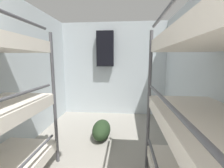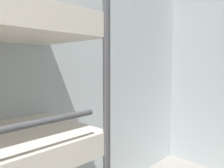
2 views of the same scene
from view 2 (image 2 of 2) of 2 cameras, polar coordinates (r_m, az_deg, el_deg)
The scene contains 1 object.
wall_left at distance 1.83m, azimuth -22.39°, elevation -0.99°, with size 0.06×4.69×2.48m.
Camera 2 is at (0.26, 1.56, 1.42)m, focal length 35.00 mm.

